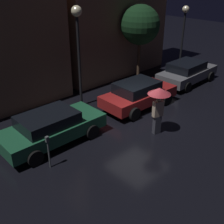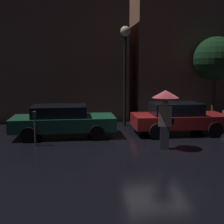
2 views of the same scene
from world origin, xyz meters
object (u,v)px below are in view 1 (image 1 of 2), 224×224
Objects in this scene: parking_meter at (48,149)px; parked_car_green at (51,127)px; parked_car_red at (138,94)px; pedestrian_with_umbrella at (159,100)px; parked_car_grey at (187,72)px; street_lamp_near at (78,33)px; street_lamp_far at (184,23)px.

parked_car_green is at bearing 54.12° from parking_meter.
parked_car_red is 2.90m from pedestrian_with_umbrella.
parked_car_grey is (10.15, 0.05, 0.01)m from parked_car_green.
street_lamp_near is at bearing 114.24° from pedestrian_with_umbrella.
pedestrian_with_umbrella is 5.14m from street_lamp_near.
pedestrian_with_umbrella is at bearing -33.78° from parked_car_green.
parking_meter is at bearing -173.70° from parked_car_grey.
street_lamp_far reaches higher than parked_car_red.
street_lamp_far is (2.38, 2.14, 2.50)m from parked_car_grey.
parked_car_green is 1.00× the size of parked_car_grey.
parked_car_red is 0.97× the size of street_lamp_far.
parked_car_green is 1.05× the size of parked_car_red.
street_lamp_near is (-0.64, 4.61, 2.18)m from pedestrian_with_umbrella.
parked_car_grey is 6.94m from pedestrian_with_umbrella.
parked_car_green is at bearing 179.20° from parked_car_grey.
parked_car_red is at bearing -47.53° from street_lamp_near.
pedestrian_with_umbrella reaches higher than parked_car_red.
parked_car_grey is 7.91m from street_lamp_near.
pedestrian_with_umbrella is 0.43× the size of street_lamp_near.
parked_car_green is 0.87× the size of street_lamp_near.
pedestrian_with_umbrella reaches higher than parked_car_grey.
street_lamp_near is at bearing 33.33° from parked_car_green.
pedestrian_with_umbrella is at bearing -82.09° from street_lamp_near.
street_lamp_near is at bearing 163.00° from parked_car_grey.
street_lamp_near reaches higher than parked_car_grey.
parked_car_grey is at bearing -138.04° from street_lamp_far.
pedestrian_with_umbrella is at bearing -119.07° from parked_car_red.
parked_car_grey is 1.01× the size of street_lamp_far.
street_lamp_far reaches higher than parked_car_grey.
street_lamp_far is at bearing 14.82° from parking_meter.
parking_meter is (-1.01, -1.40, 0.09)m from parked_car_green.
parked_car_grey is at bearing 0.58° from parked_car_green.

